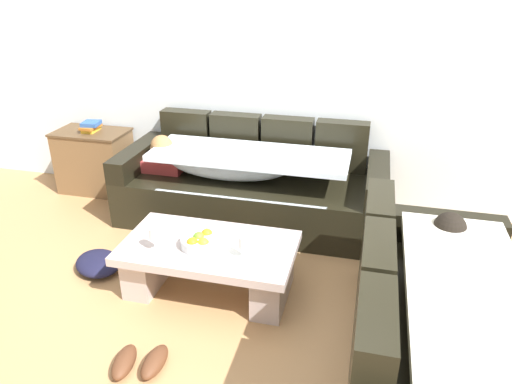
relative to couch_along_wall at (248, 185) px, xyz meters
name	(u,v)px	position (x,y,z in m)	size (l,w,h in m)	color
ground_plane	(215,340)	(0.22, -1.62, -0.33)	(14.00, 14.00, 0.00)	tan
back_wall	(285,62)	(0.22, 0.53, 1.02)	(9.00, 0.10, 2.70)	white
couch_along_wall	(248,185)	(0.00, 0.00, 0.00)	(2.36, 0.92, 0.88)	black
couch_near_window	(438,336)	(1.49, -1.65, 0.01)	(0.92, 1.98, 0.88)	black
coffee_table	(209,261)	(0.02, -1.13, -0.09)	(1.20, 0.68, 0.38)	#BDABA7
fruit_bowl	(201,241)	(-0.02, -1.17, 0.09)	(0.28, 0.28, 0.10)	silver
wine_glass_near_left	(154,235)	(-0.31, -1.29, 0.17)	(0.07, 0.07, 0.17)	silver
wine_glass_near_right	(244,243)	(0.30, -1.25, 0.17)	(0.07, 0.07, 0.17)	silver
open_magazine	(245,252)	(0.29, -1.17, 0.05)	(0.28, 0.21, 0.01)	white
side_cabinet	(95,161)	(-1.69, 0.23, -0.01)	(0.72, 0.44, 0.64)	brown
book_stack_on_cabinet	(91,126)	(-1.68, 0.23, 0.36)	(0.18, 0.22, 0.10)	gold
pair_of_shoes	(139,362)	(-0.13, -1.95, -0.29)	(0.31, 0.32, 0.09)	#59331E
crumpled_garment	(98,263)	(-0.90, -1.11, -0.27)	(0.40, 0.32, 0.12)	#191933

